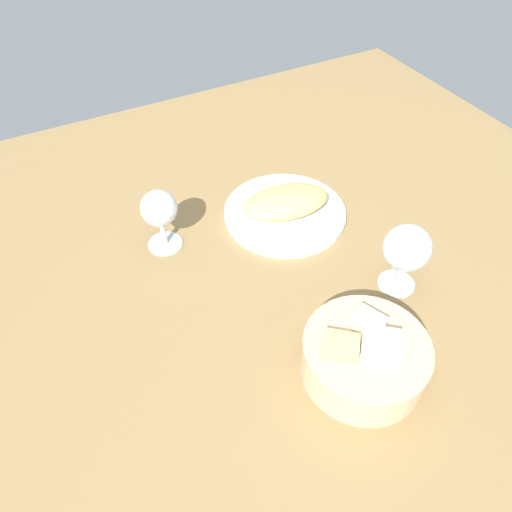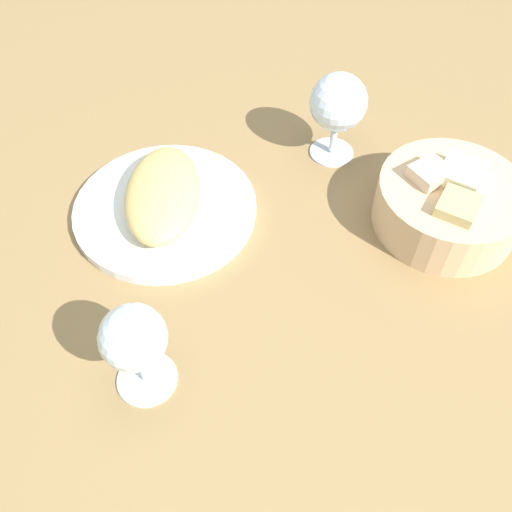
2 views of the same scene
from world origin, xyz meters
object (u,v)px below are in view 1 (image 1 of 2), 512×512
Objects in this scene: plate at (285,213)px; wine_glass_far at (407,250)px; bread_basket at (364,356)px; wine_glass_near at (159,211)px.

wine_glass_far is (-8.14, 24.97, 7.87)cm from plate.
bread_basket is at bearing 78.03° from plate.
wine_glass_far reaches higher than plate.
wine_glass_far is (-32.36, 28.44, 0.35)cm from wine_glass_near.
wine_glass_near reaches higher than plate.
wine_glass_near is 43.08cm from wine_glass_far.
wine_glass_near is at bearing -67.19° from bread_basket.
plate is 1.31× the size of bread_basket.
wine_glass_far is at bearing 108.05° from plate.
bread_basket is 19.87cm from wine_glass_far.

